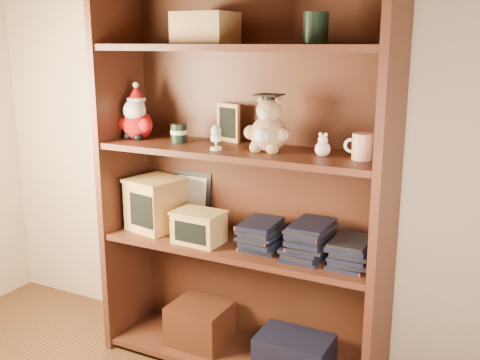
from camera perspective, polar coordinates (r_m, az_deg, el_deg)
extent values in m
cube|color=tan|center=(2.35, 2.92, 11.20)|extent=(3.00, 0.04, 2.50)
cube|color=#492214|center=(2.56, -11.71, 1.00)|extent=(0.03, 0.35, 1.60)
cube|color=#492214|center=(2.06, 14.65, -2.32)|extent=(0.03, 0.35, 1.60)
cube|color=#431F12|center=(2.39, 1.80, 0.38)|extent=(1.20, 0.02, 1.60)
cube|color=#492214|center=(2.55, 0.00, -17.34)|extent=(1.14, 0.33, 0.02)
cube|color=#492214|center=(2.18, 0.00, 13.32)|extent=(1.14, 0.33, 0.02)
cube|color=#431F12|center=(2.58, -4.07, -14.30)|extent=(0.25, 0.22, 0.18)
cube|color=black|center=(2.42, 5.52, -16.99)|extent=(0.30, 0.20, 0.14)
cube|color=#9E7547|center=(2.25, -3.52, 15.16)|extent=(0.22, 0.18, 0.12)
cylinder|color=black|center=(2.06, 7.70, 15.05)|extent=(0.09, 0.09, 0.11)
cube|color=#492214|center=(2.33, 0.00, -6.76)|extent=(1.14, 0.33, 0.02)
cube|color=#492214|center=(2.22, 0.00, 2.94)|extent=(1.14, 0.33, 0.02)
sphere|color=#A50F0F|center=(2.47, -10.37, 5.52)|extent=(0.13, 0.13, 0.13)
sphere|color=#A50F0F|center=(2.49, -11.76, 5.64)|extent=(0.06, 0.06, 0.06)
sphere|color=#A50F0F|center=(2.42, -9.57, 5.50)|extent=(0.06, 0.06, 0.06)
sphere|color=black|center=(2.47, -11.27, 4.39)|extent=(0.04, 0.04, 0.04)
sphere|color=black|center=(2.44, -10.28, 4.31)|extent=(0.04, 0.04, 0.04)
sphere|color=white|center=(2.45, -10.67, 6.95)|extent=(0.10, 0.10, 0.10)
sphere|color=#D8B293|center=(2.46, -10.46, 7.49)|extent=(0.07, 0.07, 0.07)
cone|color=#A50F0F|center=(2.46, -10.51, 8.73)|extent=(0.07, 0.07, 0.06)
sphere|color=white|center=(2.46, -10.55, 9.48)|extent=(0.03, 0.03, 0.03)
cylinder|color=white|center=(2.46, -10.48, 8.06)|extent=(0.08, 0.08, 0.01)
cylinder|color=black|center=(2.35, -6.22, 4.75)|extent=(0.07, 0.07, 0.08)
cylinder|color=beige|center=(2.35, -6.23, 4.87)|extent=(0.07, 0.07, 0.02)
cube|color=#9E7547|center=(2.36, -1.19, 5.86)|extent=(0.12, 0.05, 0.16)
cube|color=black|center=(2.35, -1.31, 5.83)|extent=(0.09, 0.03, 0.12)
cube|color=#9E7547|center=(2.39, -0.88, 4.36)|extent=(0.07, 0.07, 0.01)
cylinder|color=white|center=(2.18, -2.44, 3.23)|extent=(0.05, 0.05, 0.01)
cone|color=white|center=(2.18, -2.44, 3.76)|extent=(0.02, 0.02, 0.03)
cylinder|color=white|center=(2.18, -2.45, 4.29)|extent=(0.04, 0.04, 0.02)
ellipsoid|color=#A3B8C6|center=(2.17, -2.46, 4.97)|extent=(0.04, 0.04, 0.05)
sphere|color=#A98159|center=(2.15, 2.91, 4.67)|extent=(0.14, 0.14, 0.14)
sphere|color=white|center=(2.10, 2.24, 4.52)|extent=(0.06, 0.06, 0.06)
sphere|color=#A98159|center=(2.16, 1.14, 4.85)|extent=(0.06, 0.06, 0.06)
sphere|color=#A98159|center=(2.11, 4.29, 4.59)|extent=(0.06, 0.06, 0.06)
sphere|color=#A98159|center=(2.14, 1.61, 3.36)|extent=(0.05, 0.05, 0.05)
sphere|color=#A98159|center=(2.11, 3.31, 3.20)|extent=(0.05, 0.05, 0.05)
sphere|color=#A98159|center=(2.14, 2.94, 7.03)|extent=(0.10, 0.10, 0.10)
sphere|color=white|center=(2.11, 2.49, 6.65)|extent=(0.04, 0.04, 0.04)
sphere|color=#A98159|center=(2.16, 2.22, 8.16)|extent=(0.03, 0.03, 0.03)
sphere|color=#A98159|center=(2.13, 3.93, 8.06)|extent=(0.03, 0.03, 0.03)
cylinder|color=black|center=(2.14, 2.96, 8.35)|extent=(0.04, 0.04, 0.02)
cube|color=black|center=(2.14, 2.96, 8.64)|extent=(0.09, 0.09, 0.01)
cylinder|color=#A50F0F|center=(2.10, 3.86, 8.24)|extent=(0.00, 0.04, 0.03)
sphere|color=beige|center=(2.08, 8.40, 3.13)|extent=(0.06, 0.06, 0.06)
sphere|color=beige|center=(2.08, 8.43, 4.05)|extent=(0.04, 0.04, 0.04)
sphere|color=beige|center=(2.08, 8.18, 4.63)|extent=(0.01, 0.01, 0.01)
sphere|color=beige|center=(2.07, 8.72, 4.58)|extent=(0.01, 0.01, 0.01)
cylinder|color=silver|center=(2.04, 12.35, 3.34)|extent=(0.08, 0.08, 0.09)
torus|color=white|center=(2.05, 11.20, 3.45)|extent=(0.05, 0.01, 0.05)
cube|color=black|center=(2.55, -4.91, -1.83)|extent=(0.19, 0.05, 0.24)
cube|color=beige|center=(2.55, -5.02, -1.88)|extent=(0.15, 0.03, 0.20)
cube|color=tan|center=(2.50, -8.57, -2.50)|extent=(0.24, 0.24, 0.22)
cube|color=black|center=(2.42, -9.97, -3.10)|extent=(0.14, 0.04, 0.14)
cube|color=tan|center=(2.47, -8.66, 0.00)|extent=(0.25, 0.25, 0.01)
cube|color=tan|center=(2.32, -4.20, -4.87)|extent=(0.20, 0.14, 0.13)
cube|color=black|center=(2.27, -5.12, -5.37)|extent=(0.15, 0.01, 0.08)
cube|color=tan|center=(2.30, -4.23, -3.31)|extent=(0.21, 0.15, 0.01)
cube|color=black|center=(2.28, 2.35, -6.70)|extent=(0.14, 0.20, 0.02)
cube|color=black|center=(2.27, 2.36, -6.32)|extent=(0.14, 0.20, 0.02)
cube|color=black|center=(2.27, 2.36, -5.94)|extent=(0.14, 0.20, 0.02)
cube|color=black|center=(2.26, 2.37, -5.56)|extent=(0.14, 0.20, 0.02)
cube|color=black|center=(2.26, 2.37, -5.17)|extent=(0.14, 0.20, 0.02)
cube|color=black|center=(2.25, 2.37, -4.79)|extent=(0.14, 0.20, 0.02)
cube|color=black|center=(2.25, 2.38, -4.40)|extent=(0.14, 0.20, 0.02)
cube|color=black|center=(2.21, 6.90, -7.45)|extent=(0.14, 0.20, 0.02)
cube|color=black|center=(2.21, 6.91, -7.06)|extent=(0.14, 0.20, 0.02)
cube|color=black|center=(2.20, 6.92, -6.67)|extent=(0.14, 0.20, 0.02)
cube|color=black|center=(2.20, 6.94, -6.28)|extent=(0.14, 0.20, 0.02)
cube|color=black|center=(2.19, 6.95, -5.89)|extent=(0.14, 0.20, 0.02)
cube|color=black|center=(2.18, 6.96, -5.49)|extent=(0.14, 0.20, 0.02)
cube|color=black|center=(2.18, 6.97, -5.10)|extent=(0.14, 0.20, 0.02)
cube|color=black|center=(2.17, 6.99, -4.70)|extent=(0.14, 0.20, 0.02)
cube|color=black|center=(2.17, 7.00, -4.30)|extent=(0.14, 0.20, 0.02)
cube|color=black|center=(2.16, 11.18, -8.11)|extent=(0.14, 0.20, 0.02)
cube|color=black|center=(2.16, 11.20, -7.72)|extent=(0.14, 0.20, 0.02)
cube|color=black|center=(2.15, 11.22, -7.32)|extent=(0.14, 0.20, 0.02)
cube|color=black|center=(2.15, 11.24, -6.93)|extent=(0.14, 0.20, 0.02)
cube|color=black|center=(2.14, 11.26, -6.52)|extent=(0.14, 0.20, 0.02)
cube|color=black|center=(2.14, 11.28, -6.12)|extent=(0.14, 0.20, 0.02)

